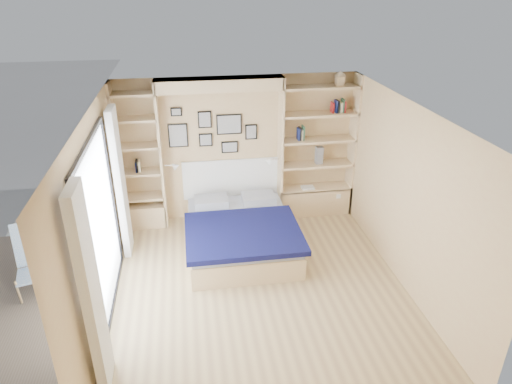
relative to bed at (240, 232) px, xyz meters
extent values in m
plane|color=tan|center=(0.13, -1.10, -0.27)|extent=(4.50, 4.50, 0.00)
plane|color=tan|center=(0.13, 1.15, 0.98)|extent=(4.00, 0.00, 4.00)
plane|color=tan|center=(0.13, -3.35, 0.98)|extent=(4.00, 0.00, 4.00)
plane|color=tan|center=(-1.87, -1.10, 0.98)|extent=(0.00, 4.50, 4.50)
plane|color=tan|center=(2.13, -1.10, 0.98)|extent=(0.00, 4.50, 4.50)
plane|color=white|center=(0.13, -1.10, 2.23)|extent=(4.50, 4.50, 0.00)
cube|color=beige|center=(-1.17, 0.97, 0.98)|extent=(0.04, 0.35, 2.50)
cube|color=beige|center=(0.83, 0.97, 0.98)|extent=(0.04, 0.35, 2.50)
cube|color=beige|center=(-0.17, 0.97, 2.13)|extent=(2.00, 0.35, 0.20)
cube|color=beige|center=(2.11, 0.97, 0.98)|extent=(0.04, 0.35, 2.50)
cube|color=beige|center=(-1.85, 0.97, 0.98)|extent=(0.04, 0.35, 2.50)
cube|color=beige|center=(1.48, 0.97, -0.02)|extent=(1.30, 0.35, 0.50)
cube|color=beige|center=(-1.52, 0.97, -0.07)|extent=(0.70, 0.35, 0.40)
cube|color=black|center=(-1.84, -1.10, 1.96)|extent=(0.04, 2.08, 0.06)
cube|color=black|center=(-1.84, -1.10, -0.24)|extent=(0.04, 2.08, 0.06)
cube|color=black|center=(-1.84, -2.12, 0.83)|extent=(0.04, 0.06, 2.20)
cube|color=black|center=(-1.84, -0.08, 0.83)|extent=(0.04, 0.06, 2.20)
cube|color=silver|center=(-1.85, -1.10, 0.85)|extent=(0.01, 2.00, 2.20)
cube|color=white|center=(-1.75, -2.40, 0.88)|extent=(0.10, 0.45, 2.30)
cube|color=white|center=(-1.75, 0.20, 0.88)|extent=(0.10, 0.45, 2.30)
cube|color=beige|center=(1.48, 0.97, 0.23)|extent=(1.30, 0.35, 0.04)
cube|color=beige|center=(1.48, 0.97, 0.68)|extent=(1.30, 0.35, 0.04)
cube|color=beige|center=(1.48, 0.97, 1.13)|extent=(1.30, 0.35, 0.04)
cube|color=beige|center=(1.48, 0.97, 1.58)|extent=(1.30, 0.35, 0.04)
cube|color=beige|center=(1.48, 0.97, 2.03)|extent=(1.30, 0.35, 0.04)
cube|color=beige|center=(-1.52, 0.97, 0.28)|extent=(0.70, 0.35, 0.04)
cube|color=beige|center=(-1.52, 0.97, 0.73)|extent=(0.70, 0.35, 0.04)
cube|color=beige|center=(-1.52, 0.97, 1.18)|extent=(0.70, 0.35, 0.04)
cube|color=beige|center=(-1.52, 0.97, 1.63)|extent=(0.70, 0.35, 0.04)
cube|color=beige|center=(-1.52, 0.97, 2.03)|extent=(0.70, 0.35, 0.04)
cube|color=beige|center=(0.00, -0.01, -0.10)|extent=(1.61, 2.01, 0.35)
cube|color=#A1A5B0|center=(0.00, -0.01, 0.13)|extent=(1.57, 1.97, 0.10)
cube|color=#0C0F3C|center=(0.00, -0.36, 0.20)|extent=(1.71, 1.41, 0.08)
cube|color=#A1A5B0|center=(-0.40, 0.69, 0.24)|extent=(0.55, 0.40, 0.12)
cube|color=#A1A5B0|center=(0.40, 0.69, 0.24)|extent=(0.55, 0.40, 0.12)
cube|color=white|center=(0.00, 1.12, 0.45)|extent=(1.71, 0.04, 0.70)
cube|color=black|center=(-0.87, 1.12, 1.28)|extent=(0.32, 0.02, 0.40)
cube|color=gray|center=(-0.87, 1.11, 1.28)|extent=(0.28, 0.01, 0.36)
cube|color=black|center=(-0.42, 1.12, 1.53)|extent=(0.22, 0.02, 0.28)
cube|color=gray|center=(-0.42, 1.11, 1.53)|extent=(0.18, 0.01, 0.24)
cube|color=black|center=(-0.42, 1.12, 1.18)|extent=(0.22, 0.02, 0.22)
cube|color=gray|center=(-0.42, 1.11, 1.18)|extent=(0.18, 0.01, 0.18)
cube|color=black|center=(-0.02, 1.12, 1.43)|extent=(0.42, 0.02, 0.34)
cube|color=gray|center=(-0.02, 1.11, 1.43)|extent=(0.38, 0.01, 0.30)
cube|color=black|center=(-0.02, 1.12, 1.03)|extent=(0.28, 0.02, 0.20)
cube|color=gray|center=(-0.02, 1.11, 1.03)|extent=(0.24, 0.01, 0.16)
cube|color=black|center=(0.35, 1.12, 1.28)|extent=(0.20, 0.02, 0.26)
cube|color=gray|center=(0.35, 1.11, 1.28)|extent=(0.16, 0.01, 0.22)
cube|color=black|center=(-0.87, 1.12, 1.68)|extent=(0.18, 0.02, 0.14)
cube|color=gray|center=(-0.87, 1.11, 1.68)|extent=(0.14, 0.01, 0.10)
cylinder|color=silver|center=(-1.03, 0.90, 0.85)|extent=(0.20, 0.02, 0.02)
cone|color=white|center=(-0.93, 0.90, 0.83)|extent=(0.13, 0.12, 0.15)
cylinder|color=silver|center=(0.69, 0.90, 0.85)|extent=(0.20, 0.02, 0.02)
cone|color=white|center=(0.59, 0.90, 0.83)|extent=(0.13, 0.12, 0.15)
cube|color=navy|center=(1.13, 0.97, 1.25)|extent=(0.03, 0.15, 0.20)
cube|color=black|center=(1.15, 0.97, 1.25)|extent=(0.03, 0.15, 0.21)
cube|color=#BFB28C|center=(1.18, 0.97, 1.24)|extent=(0.04, 0.15, 0.18)
cube|color=#26593F|center=(1.21, 0.97, 1.27)|extent=(0.03, 0.15, 0.24)
cube|color=#A51E1E|center=(1.69, 0.97, 1.68)|extent=(0.02, 0.15, 0.17)
cube|color=navy|center=(1.75, 0.97, 1.70)|extent=(0.03, 0.15, 0.20)
cube|color=black|center=(1.77, 0.97, 1.70)|extent=(0.03, 0.15, 0.20)
cube|color=#B3B087|center=(1.83, 0.97, 1.68)|extent=(0.04, 0.15, 0.17)
cube|color=#295440|center=(1.86, 0.97, 1.71)|extent=(0.03, 0.15, 0.22)
cube|color=#A51E1E|center=(1.89, 0.97, 1.69)|extent=(0.03, 0.15, 0.19)
cube|color=navy|center=(-1.58, 0.97, 0.83)|extent=(0.02, 0.15, 0.17)
cube|color=black|center=(-1.57, 0.97, 0.84)|extent=(0.03, 0.15, 0.20)
cube|color=#BFB28C|center=(-1.53, 0.97, 0.84)|extent=(0.03, 0.15, 0.19)
cube|color=beige|center=(1.78, 0.97, 2.12)|extent=(0.13, 0.13, 0.15)
cone|color=beige|center=(1.78, 0.97, 2.24)|extent=(0.20, 0.20, 0.08)
cube|color=slate|center=(1.51, 0.97, 0.85)|extent=(0.12, 0.12, 0.30)
cube|color=white|center=(1.33, 0.92, 0.26)|extent=(0.22, 0.16, 0.03)
cylinder|color=tan|center=(-3.02, -0.99, -0.05)|extent=(0.07, 0.15, 0.44)
cylinder|color=tan|center=(-2.55, -0.85, -0.05)|extent=(0.07, 0.15, 0.44)
cylinder|color=tan|center=(-3.19, -0.40, 0.06)|extent=(0.13, 0.35, 0.72)
cylinder|color=tan|center=(-2.72, -0.26, 0.06)|extent=(0.13, 0.35, 0.72)
cube|color=#3468AF|center=(-2.85, -0.71, 0.04)|extent=(0.66, 0.73, 0.16)
cube|color=#3468AF|center=(-2.97, -0.30, 0.29)|extent=(0.55, 0.37, 0.59)
camera|label=1|loc=(-0.73, -6.17, 3.68)|focal=32.00mm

